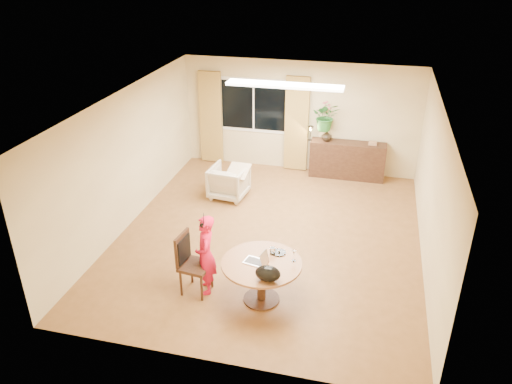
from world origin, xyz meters
TOP-DOWN VIEW (x-y plane):
  - floor at (0.00, 0.00)m, footprint 6.50×6.50m
  - ceiling at (0.00, 0.00)m, footprint 6.50×6.50m
  - wall_back at (0.00, 3.25)m, footprint 5.50×0.00m
  - wall_left at (-2.75, 0.00)m, footprint 0.00×6.50m
  - wall_right at (2.75, 0.00)m, footprint 0.00×6.50m
  - window at (-1.10, 3.23)m, footprint 1.70×0.03m
  - curtain_left at (-2.15, 3.15)m, footprint 0.55×0.08m
  - curtain_right at (-0.05, 3.15)m, footprint 0.55×0.08m
  - ceiling_panel at (0.00, 1.20)m, footprint 2.20×0.35m
  - dining_table at (0.28, -1.86)m, footprint 1.21×1.21m
  - dining_chair at (-0.75, -1.89)m, footprint 0.54×0.50m
  - child at (-0.61, -1.82)m, footprint 0.56×0.45m
  - laptop at (0.19, -1.87)m, footprint 0.38×0.29m
  - tumbler at (0.39, -1.60)m, footprint 0.09×0.09m
  - wine_glass at (0.74, -1.70)m, footprint 0.08×0.08m
  - pot_lid at (0.48, -1.55)m, footprint 0.22×0.22m
  - handbag at (0.47, -2.27)m, footprint 0.40×0.28m
  - armchair at (-1.19, 1.39)m, footprint 0.82×0.84m
  - throw at (-0.98, 1.36)m, footprint 0.48×0.57m
  - sideboard at (1.19, 3.01)m, footprint 1.72×0.42m
  - vase at (0.68, 3.01)m, footprint 0.30×0.30m
  - bouquet at (0.63, 3.01)m, footprint 0.66×0.59m
  - book_stack at (1.72, 3.01)m, footprint 0.21×0.17m
  - desk_lamp at (0.31, 2.96)m, footprint 0.16×0.16m

SIDE VIEW (x-z plane):
  - floor at x=0.00m, z-range 0.00..0.00m
  - armchair at x=-1.19m, z-range 0.00..0.70m
  - sideboard at x=1.19m, z-range 0.00..0.86m
  - dining_chair at x=-0.75m, z-range 0.00..1.01m
  - dining_table at x=0.28m, z-range 0.20..0.89m
  - child at x=-0.61m, z-range 0.00..1.32m
  - pot_lid at x=0.48m, z-range 0.69..0.72m
  - throw at x=-0.98m, z-range 0.70..0.73m
  - tumbler at x=0.39m, z-range 0.69..0.80m
  - wine_glass at x=0.74m, z-range 0.69..0.87m
  - laptop at x=0.19m, z-range 0.69..0.91m
  - handbag at x=0.47m, z-range 0.69..0.93m
  - book_stack at x=1.72m, z-range 0.86..0.93m
  - vase at x=0.68m, z-range 0.86..1.11m
  - desk_lamp at x=0.31m, z-range 0.86..1.21m
  - curtain_left at x=-2.15m, z-range 0.02..2.27m
  - curtain_right at x=-0.05m, z-range 0.02..2.27m
  - wall_back at x=0.00m, z-range -1.45..4.05m
  - wall_left at x=-2.75m, z-range -1.95..4.55m
  - wall_right at x=2.75m, z-range -1.95..4.55m
  - bouquet at x=0.63m, z-range 1.11..1.77m
  - window at x=-1.10m, z-range 0.85..2.15m
  - ceiling_panel at x=0.00m, z-range 2.54..2.59m
  - ceiling at x=0.00m, z-range 2.60..2.60m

